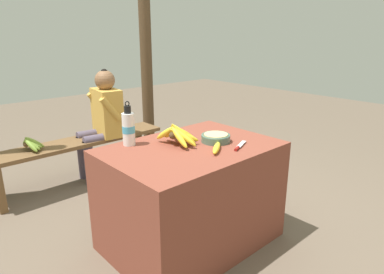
{
  "coord_description": "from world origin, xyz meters",
  "views": [
    {
      "loc": [
        -1.4,
        -1.55,
        1.42
      ],
      "look_at": [
        0.05,
        0.05,
        0.75
      ],
      "focal_mm": 32.0,
      "sensor_mm": 36.0,
      "label": 1
    }
  ],
  "objects_px": {
    "serving_bowl": "(216,137)",
    "banana_bunch_green": "(31,143)",
    "knife": "(239,147)",
    "banana_bunch_ripe": "(177,134)",
    "loose_banana_front": "(217,148)",
    "seated_vendor": "(103,116)",
    "water_bottle": "(129,128)",
    "wooden_bench": "(79,147)",
    "support_post_far": "(145,41)"
  },
  "relations": [
    {
      "from": "water_bottle",
      "to": "knife",
      "type": "bearing_deg",
      "value": -47.7
    },
    {
      "from": "seated_vendor",
      "to": "knife",
      "type": "bearing_deg",
      "value": 99.18
    },
    {
      "from": "water_bottle",
      "to": "support_post_far",
      "type": "distance_m",
      "value": 1.99
    },
    {
      "from": "serving_bowl",
      "to": "wooden_bench",
      "type": "relative_size",
      "value": 0.12
    },
    {
      "from": "serving_bowl",
      "to": "knife",
      "type": "distance_m",
      "value": 0.19
    },
    {
      "from": "seated_vendor",
      "to": "support_post_far",
      "type": "height_order",
      "value": "support_post_far"
    },
    {
      "from": "knife",
      "to": "support_post_far",
      "type": "height_order",
      "value": "support_post_far"
    },
    {
      "from": "seated_vendor",
      "to": "serving_bowl",
      "type": "bearing_deg",
      "value": 98.99
    },
    {
      "from": "seated_vendor",
      "to": "support_post_far",
      "type": "bearing_deg",
      "value": -147.86
    },
    {
      "from": "seated_vendor",
      "to": "water_bottle",
      "type": "bearing_deg",
      "value": 76.82
    },
    {
      "from": "banana_bunch_ripe",
      "to": "seated_vendor",
      "type": "xyz_separation_m",
      "value": [
        0.17,
        1.33,
        -0.16
      ]
    },
    {
      "from": "banana_bunch_ripe",
      "to": "wooden_bench",
      "type": "bearing_deg",
      "value": 93.56
    },
    {
      "from": "banana_bunch_ripe",
      "to": "knife",
      "type": "bearing_deg",
      "value": -52.72
    },
    {
      "from": "banana_bunch_ripe",
      "to": "wooden_bench",
      "type": "xyz_separation_m",
      "value": [
        -0.08,
        1.36,
        -0.42
      ]
    },
    {
      "from": "wooden_bench",
      "to": "banana_bunch_green",
      "type": "relative_size",
      "value": 5.82
    },
    {
      "from": "water_bottle",
      "to": "banana_bunch_ripe",
      "type": "bearing_deg",
      "value": -41.32
    },
    {
      "from": "loose_banana_front",
      "to": "wooden_bench",
      "type": "relative_size",
      "value": 0.11
    },
    {
      "from": "wooden_bench",
      "to": "seated_vendor",
      "type": "height_order",
      "value": "seated_vendor"
    },
    {
      "from": "banana_bunch_ripe",
      "to": "water_bottle",
      "type": "bearing_deg",
      "value": 138.68
    },
    {
      "from": "banana_bunch_green",
      "to": "wooden_bench",
      "type": "bearing_deg",
      "value": 0.08
    },
    {
      "from": "wooden_bench",
      "to": "support_post_far",
      "type": "xyz_separation_m",
      "value": [
        1.05,
        0.35,
        0.94
      ]
    },
    {
      "from": "knife",
      "to": "banana_bunch_green",
      "type": "relative_size",
      "value": 0.66
    },
    {
      "from": "banana_bunch_green",
      "to": "loose_banana_front",
      "type": "bearing_deg",
      "value": -69.44
    },
    {
      "from": "serving_bowl",
      "to": "seated_vendor",
      "type": "bearing_deg",
      "value": 92.32
    },
    {
      "from": "knife",
      "to": "wooden_bench",
      "type": "distance_m",
      "value": 1.74
    },
    {
      "from": "serving_bowl",
      "to": "banana_bunch_green",
      "type": "height_order",
      "value": "serving_bowl"
    },
    {
      "from": "water_bottle",
      "to": "knife",
      "type": "relative_size",
      "value": 1.51
    },
    {
      "from": "seated_vendor",
      "to": "banana_bunch_green",
      "type": "height_order",
      "value": "seated_vendor"
    },
    {
      "from": "banana_bunch_ripe",
      "to": "banana_bunch_green",
      "type": "xyz_separation_m",
      "value": [
        -0.51,
        1.36,
        -0.29
      ]
    },
    {
      "from": "serving_bowl",
      "to": "knife",
      "type": "xyz_separation_m",
      "value": [
        0.01,
        -0.19,
        -0.02
      ]
    },
    {
      "from": "water_bottle",
      "to": "loose_banana_front",
      "type": "height_order",
      "value": "water_bottle"
    },
    {
      "from": "loose_banana_front",
      "to": "wooden_bench",
      "type": "bearing_deg",
      "value": 96.47
    },
    {
      "from": "serving_bowl",
      "to": "banana_bunch_green",
      "type": "relative_size",
      "value": 0.68
    },
    {
      "from": "banana_bunch_ripe",
      "to": "support_post_far",
      "type": "height_order",
      "value": "support_post_far"
    },
    {
      "from": "water_bottle",
      "to": "loose_banana_front",
      "type": "distance_m",
      "value": 0.58
    },
    {
      "from": "serving_bowl",
      "to": "seated_vendor",
      "type": "height_order",
      "value": "seated_vendor"
    },
    {
      "from": "seated_vendor",
      "to": "wooden_bench",
      "type": "bearing_deg",
      "value": 0.73
    },
    {
      "from": "banana_bunch_ripe",
      "to": "knife",
      "type": "xyz_separation_m",
      "value": [
        0.24,
        -0.32,
        -0.06
      ]
    },
    {
      "from": "water_bottle",
      "to": "wooden_bench",
      "type": "distance_m",
      "value": 1.25
    },
    {
      "from": "wooden_bench",
      "to": "seated_vendor",
      "type": "relative_size",
      "value": 1.56
    },
    {
      "from": "serving_bowl",
      "to": "water_bottle",
      "type": "xyz_separation_m",
      "value": [
        -0.46,
        0.33,
        0.08
      ]
    },
    {
      "from": "knife",
      "to": "banana_bunch_green",
      "type": "bearing_deg",
      "value": 90.26
    },
    {
      "from": "banana_bunch_ripe",
      "to": "loose_banana_front",
      "type": "height_order",
      "value": "banana_bunch_ripe"
    },
    {
      "from": "banana_bunch_ripe",
      "to": "water_bottle",
      "type": "relative_size",
      "value": 1.09
    },
    {
      "from": "banana_bunch_ripe",
      "to": "seated_vendor",
      "type": "height_order",
      "value": "seated_vendor"
    },
    {
      "from": "banana_bunch_ripe",
      "to": "serving_bowl",
      "type": "height_order",
      "value": "banana_bunch_ripe"
    },
    {
      "from": "support_post_far",
      "to": "banana_bunch_ripe",
      "type": "bearing_deg",
      "value": -119.52
    },
    {
      "from": "loose_banana_front",
      "to": "banana_bunch_ripe",
      "type": "bearing_deg",
      "value": 110.93
    },
    {
      "from": "loose_banana_front",
      "to": "seated_vendor",
      "type": "distance_m",
      "value": 1.6
    },
    {
      "from": "wooden_bench",
      "to": "banana_bunch_green",
      "type": "distance_m",
      "value": 0.44
    }
  ]
}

